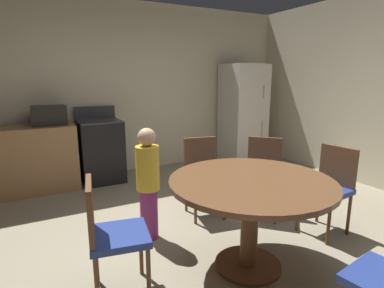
% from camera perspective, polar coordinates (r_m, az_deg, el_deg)
% --- Properties ---
extents(ground_plane, '(14.00, 14.00, 0.00)m').
position_cam_1_polar(ground_plane, '(3.01, 4.16, -18.66)').
color(ground_plane, gray).
extents(wall_back, '(6.04, 0.12, 2.70)m').
position_cam_1_polar(wall_back, '(5.20, -12.41, 9.89)').
color(wall_back, beige).
rests_on(wall_back, ground).
extents(kitchen_counter, '(1.87, 0.60, 0.90)m').
position_cam_1_polar(kitchen_counter, '(4.76, -31.73, -2.88)').
color(kitchen_counter, '#9E754C').
rests_on(kitchen_counter, ground).
extents(oven_range, '(0.60, 0.60, 1.10)m').
position_cam_1_polar(oven_range, '(4.82, -16.42, -1.12)').
color(oven_range, black).
rests_on(oven_range, ground).
extents(refrigerator, '(0.68, 0.68, 1.76)m').
position_cam_1_polar(refrigerator, '(5.74, 9.32, 5.51)').
color(refrigerator, silver).
rests_on(refrigerator, ground).
extents(microwave, '(0.44, 0.32, 0.26)m').
position_cam_1_polar(microwave, '(4.65, -24.82, 4.81)').
color(microwave, black).
rests_on(microwave, kitchen_counter).
extents(dining_table, '(1.30, 1.30, 0.76)m').
position_cam_1_polar(dining_table, '(2.54, 10.74, -9.64)').
color(dining_table, brown).
rests_on(dining_table, ground).
extents(chair_west, '(0.46, 0.46, 0.87)m').
position_cam_1_polar(chair_west, '(2.31, -14.97, -15.15)').
color(chair_west, brown).
rests_on(chair_west, ground).
extents(chair_east, '(0.44, 0.44, 0.87)m').
position_cam_1_polar(chair_east, '(3.40, 23.99, -6.74)').
color(chair_east, brown).
rests_on(chair_east, ground).
extents(chair_north, '(0.46, 0.46, 0.87)m').
position_cam_1_polar(chair_north, '(3.51, 2.06, -5.02)').
color(chair_north, brown).
rests_on(chair_north, ground).
extents(chair_northeast, '(0.57, 0.57, 0.87)m').
position_cam_1_polar(chair_northeast, '(3.60, 12.93, -4.89)').
color(chair_northeast, brown).
rests_on(chair_northeast, ground).
extents(person_child, '(0.31, 0.31, 1.09)m').
position_cam_1_polar(person_child, '(2.98, -8.09, -6.81)').
color(person_child, '#8C337A').
rests_on(person_child, ground).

